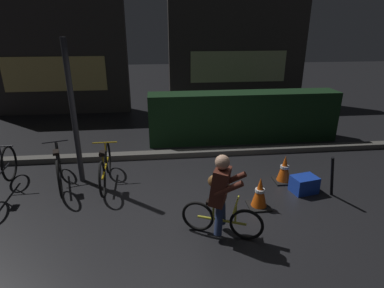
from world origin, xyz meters
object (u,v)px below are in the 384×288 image
at_px(traffic_cone_near, 260,193).
at_px(cyclist, 221,195).
at_px(closed_umbrella, 332,177).
at_px(blue_crate, 304,184).
at_px(traffic_cone_far, 284,169).
at_px(parked_bike_left_mid, 59,167).
at_px(street_post, 74,115).
at_px(parked_bike_center_left, 105,167).

xyz_separation_m(traffic_cone_near, cyclist, (-0.78, -0.62, 0.37)).
xyz_separation_m(cyclist, closed_umbrella, (2.09, 0.77, -0.22)).
bearing_deg(cyclist, blue_crate, 53.63).
bearing_deg(traffic_cone_far, blue_crate, -63.70).
bearing_deg(parked_bike_left_mid, street_post, -89.98).
distance_m(blue_crate, closed_umbrella, 0.50).
height_order(street_post, parked_bike_center_left, street_post).
relative_size(parked_bike_left_mid, traffic_cone_near, 3.04).
xyz_separation_m(parked_bike_left_mid, closed_umbrella, (4.80, -1.04, 0.06)).
bearing_deg(parked_bike_center_left, traffic_cone_far, -97.24).
xyz_separation_m(traffic_cone_far, cyclist, (-1.53, -1.45, 0.37)).
height_order(street_post, traffic_cone_near, street_post).
height_order(parked_bike_left_mid, closed_umbrella, closed_umbrella).
bearing_deg(blue_crate, traffic_cone_far, 116.30).
bearing_deg(blue_crate, closed_umbrella, -35.61).
distance_m(cyclist, closed_umbrella, 2.24).
bearing_deg(parked_bike_center_left, closed_umbrella, -106.04).
bearing_deg(traffic_cone_far, street_post, 173.04).
height_order(street_post, parked_bike_left_mid, street_post).
xyz_separation_m(street_post, parked_bike_left_mid, (-0.37, -0.11, -0.97)).
bearing_deg(parked_bike_center_left, street_post, 70.32).
relative_size(traffic_cone_near, blue_crate, 1.22).
height_order(parked_bike_center_left, closed_umbrella, closed_umbrella).
distance_m(parked_bike_center_left, blue_crate, 3.68).
relative_size(parked_bike_center_left, cyclist, 1.29).
xyz_separation_m(street_post, cyclist, (2.34, -1.92, -0.70)).
xyz_separation_m(parked_bike_left_mid, blue_crate, (4.45, -0.79, -0.20)).
bearing_deg(parked_bike_center_left, parked_bike_left_mid, 84.95).
bearing_deg(blue_crate, parked_bike_left_mid, 169.91).
distance_m(traffic_cone_near, traffic_cone_far, 1.12).
distance_m(blue_crate, cyclist, 2.08).
relative_size(traffic_cone_near, traffic_cone_far, 1.00).
relative_size(parked_bike_left_mid, cyclist, 1.31).
bearing_deg(closed_umbrella, parked_bike_left_mid, -53.38).
height_order(parked_bike_left_mid, parked_bike_center_left, parked_bike_left_mid).
relative_size(blue_crate, cyclist, 0.35).
height_order(parked_bike_left_mid, cyclist, cyclist).
xyz_separation_m(traffic_cone_near, closed_umbrella, (1.31, 0.15, 0.15)).
distance_m(street_post, parked_bike_center_left, 1.11).
xyz_separation_m(parked_bike_center_left, blue_crate, (3.59, -0.74, -0.19)).
height_order(traffic_cone_far, blue_crate, traffic_cone_far).
height_order(parked_bike_left_mid, blue_crate, parked_bike_left_mid).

